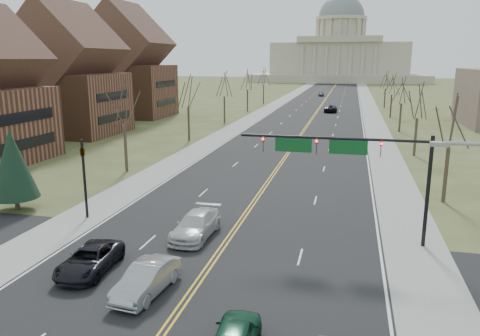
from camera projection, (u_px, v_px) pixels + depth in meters
The scene contains 28 objects.
road at pixel (322, 104), 124.31m from camera, with size 20.00×380.00×0.01m, color black.
cross_road at pixel (202, 277), 25.77m from camera, with size 120.00×14.00×0.01m, color black.
sidewalk_left at pixel (277, 103), 127.01m from camera, with size 4.00×380.00×0.03m, color gray.
sidewalk_right at pixel (369, 105), 121.62m from camera, with size 4.00×380.00×0.03m, color gray.
center_line at pixel (322, 104), 124.31m from camera, with size 0.42×380.00×0.01m, color gold.
edge_line_left at pixel (285, 103), 126.51m from camera, with size 0.15×380.00×0.01m, color silver.
edge_line_right at pixel (360, 105), 122.11m from camera, with size 0.15×380.00×0.01m, color silver.
capitol at pixel (340, 54), 253.66m from camera, with size 90.00×60.00×50.00m.
signal_mast at pixel (347, 155), 29.89m from camera, with size 12.12×0.44×7.20m.
signal_left at pixel (84, 170), 34.61m from camera, with size 0.32×0.36×6.00m.
tree_r_0 at pixel (451, 125), 37.86m from camera, with size 3.74×3.74×8.50m.
tree_l_0 at pixel (123, 106), 48.52m from camera, with size 3.96×3.96×9.00m.
tree_r_1 at pixel (418, 103), 56.81m from camera, with size 3.74×3.74×8.50m.
tree_l_1 at pixel (188, 93), 67.47m from camera, with size 3.96×3.96×9.00m.
tree_r_2 at pixel (402, 92), 75.76m from camera, with size 3.74×3.74×8.50m.
tree_l_2 at pixel (224, 86), 86.42m from camera, with size 3.96×3.96×9.00m.
tree_r_3 at pixel (392, 85), 94.71m from camera, with size 3.74×3.74×8.50m.
tree_l_3 at pixel (248, 81), 105.37m from camera, with size 3.96×3.96×9.00m.
tree_r_4 at pixel (386, 81), 113.66m from camera, with size 3.74×3.74×8.50m.
tree_l_4 at pixel (264, 77), 124.32m from camera, with size 3.96×3.96×9.00m.
conifer_l at pixel (13, 164), 36.54m from camera, with size 3.64×3.64×6.50m.
bldg_left_mid at pixel (69, 80), 73.60m from camera, with size 15.10×14.28×20.75m.
bldg_left_far at pixel (127, 70), 96.56m from camera, with size 17.10×14.28×23.25m.
car_sb_inner_lead at pixel (147, 279), 23.85m from camera, with size 1.67×4.78×1.57m, color #979B9F.
car_sb_outer_lead at pixel (90, 260), 26.32m from camera, with size 2.35×5.11×1.42m, color black.
car_sb_inner_second at pixel (196, 225), 31.51m from camera, with size 2.26×5.57×1.62m, color #BEBEBE.
car_far_nb at pixel (331, 108), 105.96m from camera, with size 2.72×5.90×1.64m, color black.
car_far_sb at pixel (321, 94), 151.31m from camera, with size 1.71×4.25×1.45m, color #55575E.
Camera 1 is at (7.53, -16.59, 11.74)m, focal length 35.00 mm.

